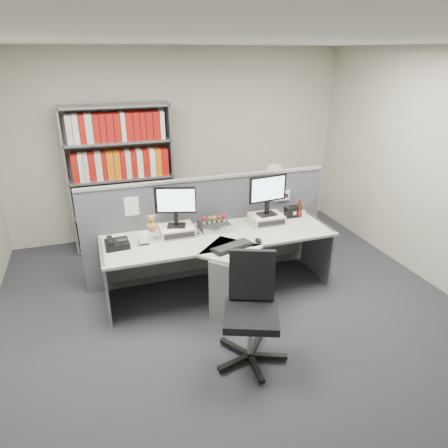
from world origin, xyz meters
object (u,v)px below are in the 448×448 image
object	(u,v)px
filing_cabinet	(272,216)
office_chair	(251,306)
desk	(226,264)
desktop_pc	(214,226)
desk_fan	(274,175)
monitor_left	(175,203)
desk_calendar	(143,239)
keyboard	(232,247)
monitor_right	(268,192)
cola_bottle	(299,210)
desk_phone	(116,244)
speaker	(293,212)
mouse	(258,241)
shelving_unit	(122,180)

from	to	relation	value
filing_cabinet	office_chair	bearing A→B (deg)	-118.62
desk	office_chair	xyz separation A→B (m)	(-0.07, -0.93, 0.08)
desktop_pc	desk_fan	distance (m)	1.59
monitor_left	desk_calendar	world-z (taller)	monitor_left
desk	desk_calendar	world-z (taller)	desk_calendar
keyboard	desk_fan	size ratio (longest dim) A/B	1.09
monitor_right	cola_bottle	distance (m)	0.55
desk_phone	filing_cabinet	bearing A→B (deg)	25.99
desktop_pc	office_chair	distance (m)	1.35
keyboard	speaker	world-z (taller)	speaker
monitor_left	desk_phone	distance (m)	0.76
speaker	office_chair	size ratio (longest dim) A/B	0.20
desktop_pc	mouse	distance (m)	0.61
desk	monitor_left	distance (m)	0.87
monitor_right	keyboard	size ratio (longest dim) A/B	0.99
mouse	desk_phone	bearing A→B (deg)	166.12
filing_cabinet	shelving_unit	bearing A→B (deg)	167.93
cola_bottle	office_chair	bearing A→B (deg)	-130.97
mouse	desk_phone	distance (m)	1.51
monitor_left	keyboard	xyz separation A→B (m)	(0.48, -0.52, -0.36)
speaker	desk_calendar	bearing A→B (deg)	-173.76
monitor_right	shelving_unit	xyz separation A→B (m)	(-1.55, 1.47, -0.14)
desk	filing_cabinet	world-z (taller)	desk
desktop_pc	cola_bottle	distance (m)	1.12
speaker	desk_fan	distance (m)	0.98
monitor_right	desk_fan	distance (m)	1.16
cola_bottle	mouse	bearing A→B (deg)	-145.69
desk	mouse	size ratio (longest dim) A/B	24.02
desk	desk_phone	bearing A→B (deg)	166.58
desk_fan	filing_cabinet	bearing A→B (deg)	90.00
keyboard	shelving_unit	world-z (taller)	shelving_unit
monitor_left	keyboard	distance (m)	0.79
keyboard	desk_fan	distance (m)	1.95
monitor_right	desk_calendar	bearing A→B (deg)	-174.88
desktop_pc	mouse	size ratio (longest dim) A/B	3.04
filing_cabinet	office_chair	distance (m)	2.66
desk_phone	filing_cabinet	distance (m)	2.62
monitor_left	shelving_unit	world-z (taller)	shelving_unit
desktop_pc	desk_calendar	size ratio (longest dim) A/B	2.46
monitor_left	desk_phone	bearing A→B (deg)	-170.21
filing_cabinet	mouse	bearing A→B (deg)	-119.84
shelving_unit	filing_cabinet	bearing A→B (deg)	-12.07
desk_phone	office_chair	world-z (taller)	office_chair
monitor_left	office_chair	bearing A→B (deg)	-73.84
speaker	shelving_unit	xyz separation A→B (m)	(-1.93, 1.39, 0.19)
office_chair	desk	bearing A→B (deg)	85.66
monitor_right	desk_phone	xyz separation A→B (m)	(-1.77, -0.12, -0.35)
monitor_right	desktop_pc	size ratio (longest dim) A/B	1.48
desk_fan	shelving_unit	bearing A→B (deg)	167.92
desk_phone	cola_bottle	world-z (taller)	cola_bottle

